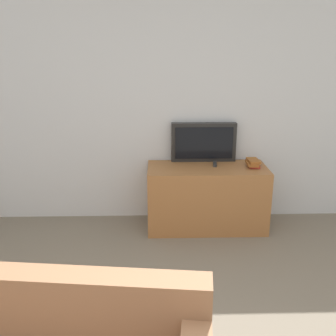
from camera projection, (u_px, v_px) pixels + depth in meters
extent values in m
cube|color=silver|center=(169.00, 102.00, 4.16)|extent=(9.00, 0.06, 2.60)
cube|color=#9E6638|center=(207.00, 197.00, 4.15)|extent=(1.23, 0.54, 0.67)
cube|color=black|center=(204.00, 142.00, 4.21)|extent=(0.69, 0.08, 0.42)
cube|color=black|center=(204.00, 143.00, 4.17)|extent=(0.61, 0.01, 0.34)
cube|color=#B72D28|center=(254.00, 166.00, 4.07)|extent=(0.11, 0.15, 0.02)
cube|color=#995623|center=(252.00, 163.00, 4.06)|extent=(0.12, 0.22, 0.03)
cube|color=#995623|center=(253.00, 161.00, 4.06)|extent=(0.11, 0.20, 0.02)
cube|color=#2D2D2D|center=(215.00, 164.00, 4.12)|extent=(0.05, 0.16, 0.02)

